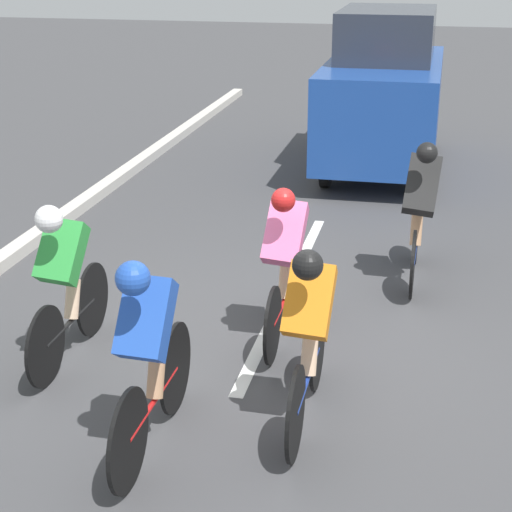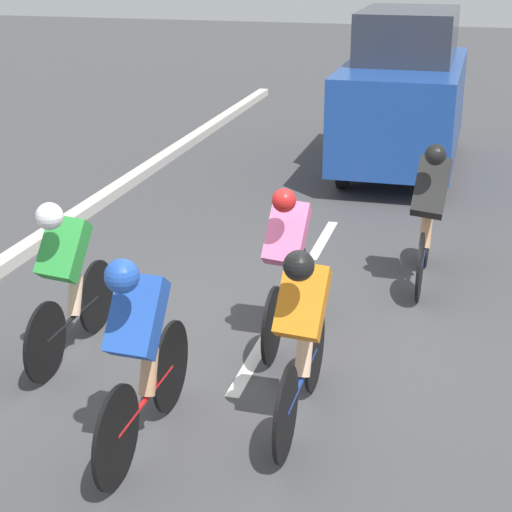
{
  "view_description": "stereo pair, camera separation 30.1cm",
  "coord_description": "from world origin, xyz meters",
  "px_view_note": "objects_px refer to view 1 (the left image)",
  "views": [
    {
      "loc": [
        -1.43,
        6.63,
        3.44
      ],
      "look_at": [
        -0.01,
        0.14,
        0.95
      ],
      "focal_mm": 60.0,
      "sensor_mm": 36.0,
      "label": 1
    },
    {
      "loc": [
        -1.72,
        6.56,
        3.44
      ],
      "look_at": [
        -0.01,
        0.14,
        0.95
      ],
      "focal_mm": 60.0,
      "sensor_mm": 36.0,
      "label": 2
    }
  ],
  "objects_px": {
    "cyclist_green": "(64,278)",
    "cyclist_pink": "(284,260)",
    "support_car": "(383,92)",
    "cyclist_blue": "(148,350)",
    "cyclist_black": "(419,209)",
    "cyclist_orange": "(308,331)"
  },
  "relations": [
    {
      "from": "cyclist_green",
      "to": "cyclist_pink",
      "type": "bearing_deg",
      "value": -154.53
    },
    {
      "from": "cyclist_orange",
      "to": "support_car",
      "type": "relative_size",
      "value": 0.43
    },
    {
      "from": "support_car",
      "to": "cyclist_pink",
      "type": "bearing_deg",
      "value": 86.8
    },
    {
      "from": "support_car",
      "to": "cyclist_blue",
      "type": "bearing_deg",
      "value": 83.63
    },
    {
      "from": "cyclist_pink",
      "to": "cyclist_black",
      "type": "relative_size",
      "value": 1.01
    },
    {
      "from": "cyclist_pink",
      "to": "cyclist_green",
      "type": "bearing_deg",
      "value": 25.47
    },
    {
      "from": "cyclist_black",
      "to": "support_car",
      "type": "distance_m",
      "value": 4.79
    },
    {
      "from": "cyclist_orange",
      "to": "cyclist_blue",
      "type": "xyz_separation_m",
      "value": [
        1.01,
        0.59,
        0.03
      ]
    },
    {
      "from": "cyclist_blue",
      "to": "support_car",
      "type": "relative_size",
      "value": 0.43
    },
    {
      "from": "cyclist_orange",
      "to": "cyclist_pink",
      "type": "bearing_deg",
      "value": -72.64
    },
    {
      "from": "cyclist_green",
      "to": "cyclist_blue",
      "type": "xyz_separation_m",
      "value": [
        -1.14,
        1.16,
        0.03
      ]
    },
    {
      "from": "cyclist_green",
      "to": "support_car",
      "type": "relative_size",
      "value": 0.41
    },
    {
      "from": "cyclist_black",
      "to": "cyclist_pink",
      "type": "bearing_deg",
      "value": 56.49
    },
    {
      "from": "cyclist_black",
      "to": "cyclist_blue",
      "type": "relative_size",
      "value": 0.98
    },
    {
      "from": "cyclist_black",
      "to": "support_car",
      "type": "height_order",
      "value": "support_car"
    },
    {
      "from": "cyclist_blue",
      "to": "cyclist_orange",
      "type": "bearing_deg",
      "value": -149.8
    },
    {
      "from": "cyclist_green",
      "to": "cyclist_blue",
      "type": "distance_m",
      "value": 1.62
    },
    {
      "from": "cyclist_black",
      "to": "cyclist_green",
      "type": "bearing_deg",
      "value": 41.41
    },
    {
      "from": "cyclist_pink",
      "to": "cyclist_black",
      "type": "xyz_separation_m",
      "value": [
        -1.11,
        -1.67,
        0.03
      ]
    },
    {
      "from": "cyclist_orange",
      "to": "cyclist_blue",
      "type": "bearing_deg",
      "value": 30.2
    },
    {
      "from": "cyclist_green",
      "to": "cyclist_pink",
      "type": "height_order",
      "value": "cyclist_pink"
    },
    {
      "from": "cyclist_black",
      "to": "cyclist_blue",
      "type": "bearing_deg",
      "value": 65.23
    }
  ]
}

